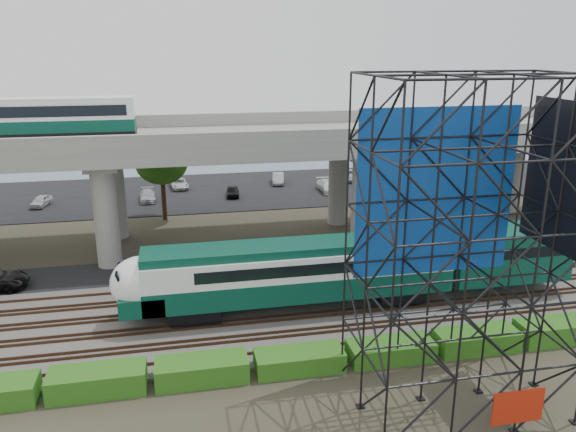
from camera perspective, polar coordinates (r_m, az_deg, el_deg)
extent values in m
plane|color=#474233|center=(33.73, -2.17, -11.63)|extent=(140.00, 140.00, 0.00)
cube|color=slate|center=(35.43, -2.71, -9.97)|extent=(90.00, 12.00, 0.20)
cube|color=black|center=(43.14, -4.47, -5.01)|extent=(90.00, 5.00, 0.08)
cube|color=black|center=(65.44, -7.07, 2.57)|extent=(90.00, 18.00, 0.08)
cube|color=#486077|center=(86.89, -8.28, 6.06)|extent=(140.00, 40.00, 0.03)
cube|color=#472D1E|center=(31.26, -1.33, -13.52)|extent=(90.00, 0.08, 0.16)
cube|color=#472D1E|center=(32.49, -1.79, -12.26)|extent=(90.00, 0.08, 0.16)
cube|color=#472D1E|center=(32.97, -1.96, -11.79)|extent=(90.00, 0.08, 0.16)
cube|color=#472D1E|center=(34.22, -2.37, -10.65)|extent=(90.00, 0.08, 0.16)
cube|color=#472D1E|center=(34.72, -2.52, -10.23)|extent=(90.00, 0.08, 0.16)
cube|color=#472D1E|center=(35.99, -2.89, -9.20)|extent=(90.00, 0.08, 0.16)
cube|color=#472D1E|center=(36.49, -3.03, -8.82)|extent=(90.00, 0.08, 0.16)
cube|color=#472D1E|center=(37.78, -3.36, -7.89)|extent=(90.00, 0.08, 0.16)
cube|color=#472D1E|center=(38.28, -3.48, -7.55)|extent=(90.00, 0.08, 0.16)
cube|color=#472D1E|center=(39.59, -3.78, -6.70)|extent=(90.00, 0.08, 0.16)
cube|color=black|center=(34.81, -9.42, -9.41)|extent=(3.00, 2.20, 0.90)
cube|color=black|center=(37.38, 11.08, -7.59)|extent=(3.00, 2.20, 0.90)
cube|color=#094031|center=(35.05, 1.23, -6.90)|extent=(19.00, 3.00, 1.40)
cube|color=white|center=(34.49, 1.25, -4.70)|extent=(19.00, 3.00, 1.50)
cube|color=#094031|center=(34.13, 1.26, -3.14)|extent=(19.00, 2.60, 0.50)
cube|color=black|center=(34.69, 2.87, -4.50)|extent=(15.00, 3.06, 0.70)
ellipsoid|color=white|center=(34.03, -14.66, -6.59)|extent=(3.60, 3.00, 3.20)
cube|color=#094031|center=(34.46, -14.53, -8.19)|extent=(2.60, 3.00, 1.10)
cube|color=black|center=(33.94, -16.59, -5.90)|extent=(0.48, 2.00, 1.09)
cube|color=#094031|center=(39.96, 21.27, -3.50)|extent=(8.00, 3.00, 3.40)
cube|color=#9E9B93|center=(46.12, -5.58, 7.46)|extent=(80.00, 12.00, 1.20)
cube|color=#9E9B93|center=(40.29, -4.74, 7.77)|extent=(80.00, 0.50, 1.10)
cube|color=#9E9B93|center=(51.62, -6.31, 9.74)|extent=(80.00, 0.50, 1.10)
cylinder|color=#9E9B93|center=(43.80, -18.01, 0.01)|extent=(1.80, 1.80, 8.00)
cylinder|color=#9E9B93|center=(50.52, -17.22, 2.27)|extent=(1.80, 1.80, 8.00)
cube|color=#9E9B93|center=(46.34, -17.99, 5.63)|extent=(2.40, 9.00, 0.60)
cylinder|color=#9E9B93|center=(45.89, 7.58, 1.46)|extent=(1.80, 1.80, 8.00)
cylinder|color=#9E9B93|center=(52.34, 5.11, 3.47)|extent=(1.80, 1.80, 8.00)
cube|color=#9E9B93|center=(48.32, 6.41, 6.79)|extent=(2.40, 9.00, 0.60)
cylinder|color=#9E9B93|center=(54.40, 25.84, 2.34)|extent=(1.80, 1.80, 8.00)
cylinder|color=#9E9B93|center=(59.94, 21.89, 4.03)|extent=(1.80, 1.80, 8.00)
cube|color=#9E9B93|center=(56.46, 24.21, 6.87)|extent=(2.40, 9.00, 0.60)
cube|color=black|center=(46.58, -22.58, 7.54)|extent=(12.00, 2.50, 0.70)
cube|color=#094031|center=(46.48, -22.69, 8.51)|extent=(12.00, 2.50, 0.90)
cube|color=white|center=(46.35, -22.85, 9.85)|extent=(12.00, 2.50, 1.30)
cube|color=black|center=(46.35, -22.86, 9.91)|extent=(11.00, 2.56, 0.80)
cube|color=white|center=(46.28, -22.96, 10.83)|extent=(12.00, 2.40, 0.30)
cube|color=#0E409A|center=(28.07, 14.81, 2.30)|extent=(8.10, 0.08, 8.25)
cube|color=black|center=(27.68, 26.28, 3.46)|extent=(0.06, 5.40, 6.75)
cube|color=#B3210C|center=(27.21, 22.32, -17.49)|extent=(2.40, 0.08, 1.60)
cube|color=black|center=(29.34, 16.10, -17.05)|extent=(9.36, 6.36, 0.08)
cube|color=#285D15|center=(29.70, -18.78, -15.58)|extent=(4.60, 1.80, 1.20)
cube|color=#285D15|center=(29.41, -8.73, -15.19)|extent=(4.60, 1.80, 1.15)
cube|color=#285D15|center=(29.98, 1.17, -14.44)|extent=(4.60, 1.80, 1.03)
cube|color=#285D15|center=(31.32, 10.38, -13.28)|extent=(4.60, 1.80, 1.01)
cube|color=#285D15|center=(33.33, 18.57, -11.86)|extent=(4.60, 1.80, 1.12)
cube|color=#285D15|center=(35.94, 25.63, -10.45)|extent=(4.60, 1.80, 1.20)
cylinder|color=#382314|center=(47.76, 12.05, -0.15)|extent=(0.44, 0.44, 4.80)
ellipsoid|color=#285D15|center=(46.94, 12.29, 3.58)|extent=(4.94, 4.94, 4.18)
cylinder|color=#382314|center=(55.01, -12.53, 2.07)|extent=(0.44, 0.44, 4.80)
ellipsoid|color=#285D15|center=(54.30, -12.74, 5.34)|extent=(4.94, 4.94, 4.18)
imported|color=#BDBDBD|center=(63.76, -23.81, 1.40)|extent=(2.02, 3.49, 1.12)
imported|color=silver|center=(67.53, -17.90, 2.84)|extent=(1.81, 3.55, 1.12)
imported|color=#A7A8AE|center=(62.29, -14.07, 2.03)|extent=(1.78, 3.99, 1.14)
imported|color=silver|center=(67.07, -11.01, 3.26)|extent=(2.29, 4.21, 1.12)
imported|color=black|center=(62.50, -5.64, 2.51)|extent=(1.66, 3.46, 1.14)
imported|color=#9A9CA1|center=(68.13, -1.01, 3.84)|extent=(1.99, 3.98, 1.25)
imported|color=silver|center=(64.46, 4.05, 3.06)|extent=(1.96, 4.49, 1.29)
imported|color=silver|center=(70.27, 6.20, 4.15)|extent=(2.99, 4.84, 1.25)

